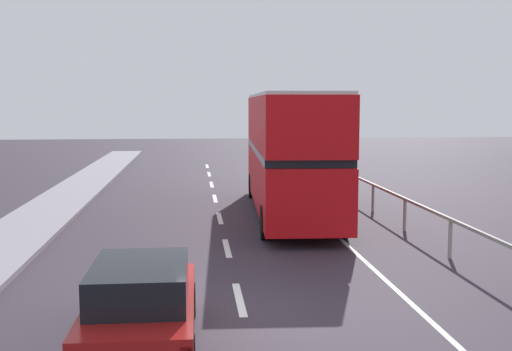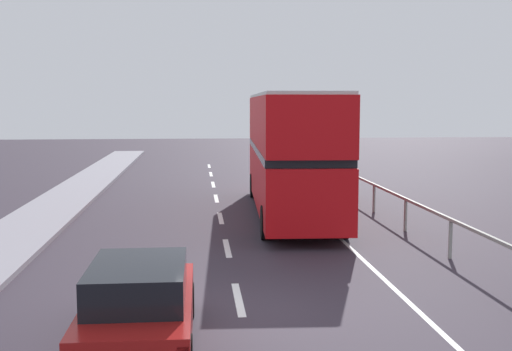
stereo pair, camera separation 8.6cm
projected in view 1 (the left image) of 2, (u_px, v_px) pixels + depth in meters
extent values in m
cube|color=#312934|center=(243.00, 316.00, 12.03)|extent=(73.84, 120.00, 0.10)
cube|color=silver|center=(239.00, 299.00, 12.90)|extent=(0.16, 2.23, 0.01)
cube|color=silver|center=(227.00, 248.00, 17.43)|extent=(0.16, 2.23, 0.01)
cube|color=silver|center=(220.00, 218.00, 21.97)|extent=(0.16, 2.23, 0.01)
cube|color=silver|center=(215.00, 198.00, 26.50)|extent=(0.16, 2.23, 0.01)
cube|color=silver|center=(212.00, 184.00, 31.04)|extent=(0.16, 2.23, 0.01)
cube|color=silver|center=(209.00, 174.00, 35.58)|extent=(0.16, 2.23, 0.01)
cube|color=silver|center=(207.00, 166.00, 40.11)|extent=(0.16, 2.23, 0.01)
cube|color=silver|center=(322.00, 222.00, 21.26)|extent=(0.12, 46.00, 0.01)
cube|color=gray|center=(388.00, 191.00, 21.37)|extent=(0.08, 42.00, 0.08)
cylinder|color=gray|center=(450.00, 239.00, 16.23)|extent=(0.10, 0.10, 1.01)
cylinder|color=gray|center=(405.00, 215.00, 19.69)|extent=(0.10, 0.10, 1.01)
cylinder|color=gray|center=(373.00, 198.00, 23.15)|extent=(0.10, 0.10, 1.01)
cylinder|color=gray|center=(349.00, 186.00, 26.61)|extent=(0.10, 0.10, 1.01)
cylinder|color=gray|center=(331.00, 176.00, 30.07)|extent=(0.10, 0.10, 1.01)
cylinder|color=gray|center=(317.00, 169.00, 33.53)|extent=(0.10, 0.10, 1.01)
cylinder|color=gray|center=(305.00, 163.00, 36.99)|extent=(0.10, 0.10, 1.01)
cylinder|color=gray|center=(296.00, 158.00, 40.45)|extent=(0.10, 0.10, 1.01)
cube|color=red|center=(290.00, 179.00, 22.53)|extent=(3.03, 11.45, 1.87)
cube|color=black|center=(290.00, 149.00, 22.42)|extent=(3.02, 11.00, 0.24)
cube|color=red|center=(290.00, 121.00, 22.30)|extent=(3.03, 11.45, 1.73)
cube|color=silver|center=(290.00, 95.00, 22.20)|extent=(2.97, 11.22, 0.10)
cube|color=black|center=(276.00, 162.00, 28.13)|extent=(2.23, 0.15, 1.31)
cube|color=yellow|center=(277.00, 108.00, 27.86)|extent=(1.49, 0.11, 0.28)
cylinder|color=black|center=(252.00, 186.00, 26.80)|extent=(0.33, 1.01, 1.00)
cylinder|color=black|center=(306.00, 185.00, 26.92)|extent=(0.33, 1.01, 1.00)
cylinder|color=black|center=(265.00, 222.00, 18.52)|extent=(0.33, 1.01, 1.00)
cylinder|color=black|center=(343.00, 222.00, 18.64)|extent=(0.33, 1.01, 1.00)
cube|color=maroon|center=(142.00, 315.00, 10.40)|extent=(1.73, 4.06, 0.66)
cube|color=black|center=(140.00, 282.00, 10.13)|extent=(1.51, 2.24, 0.58)
cube|color=red|center=(186.00, 351.00, 8.48)|extent=(0.16, 0.06, 0.12)
cylinder|color=black|center=(106.00, 302.00, 11.66)|extent=(0.20, 0.64, 0.64)
cylinder|color=black|center=(190.00, 300.00, 11.81)|extent=(0.20, 0.64, 0.64)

